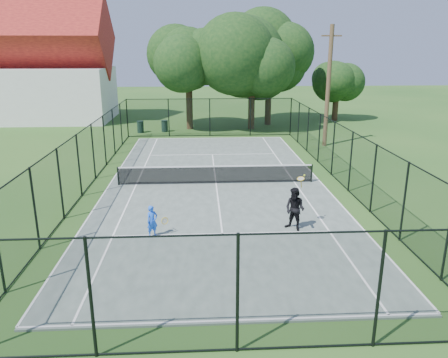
{
  "coord_description": "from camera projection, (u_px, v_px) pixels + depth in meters",
  "views": [
    {
      "loc": [
        -0.78,
        -21.6,
        6.82
      ],
      "look_at": [
        0.25,
        -3.0,
        1.2
      ],
      "focal_mm": 35.0,
      "sensor_mm": 36.0,
      "label": 1
    }
  ],
  "objects": [
    {
      "name": "trash_bin_right",
      "position": [
        165.0,
        126.0,
        36.75
      ],
      "size": [
        0.58,
        0.58,
        0.97
      ],
      "color": "black",
      "rests_on": "ground"
    },
    {
      "name": "tennis_net",
      "position": [
        216.0,
        174.0,
        22.49
      ],
      "size": [
        10.08,
        0.08,
        0.95
      ],
      "color": "black",
      "rests_on": "tennis_court"
    },
    {
      "name": "trash_bin_left",
      "position": [
        140.0,
        127.0,
        36.33
      ],
      "size": [
        0.58,
        0.58,
        0.98
      ],
      "color": "black",
      "rests_on": "ground"
    },
    {
      "name": "utility_pole",
      "position": [
        328.0,
        86.0,
        30.47
      ],
      "size": [
        1.4,
        0.3,
        8.34
      ],
      "color": "#4C3823",
      "rests_on": "ground"
    },
    {
      "name": "fence",
      "position": [
        216.0,
        156.0,
        22.22
      ],
      "size": [
        13.1,
        26.1,
        3.0
      ],
      "color": "black",
      "rests_on": "ground"
    },
    {
      "name": "player_black",
      "position": [
        295.0,
        209.0,
        16.67
      ],
      "size": [
        1.03,
        1.06,
        2.07
      ],
      "color": "black",
      "rests_on": "tennis_court"
    },
    {
      "name": "tree_far_right",
      "position": [
        337.0,
        86.0,
        41.7
      ],
      "size": [
        4.03,
        4.03,
        5.33
      ],
      "color": "#332114",
      "rests_on": "ground"
    },
    {
      "name": "tree_near_right",
      "position": [
        269.0,
        63.0,
        38.76
      ],
      "size": [
        6.3,
        6.3,
        8.7
      ],
      "color": "#332114",
      "rests_on": "ground"
    },
    {
      "name": "ground",
      "position": [
        216.0,
        185.0,
        22.65
      ],
      "size": [
        120.0,
        120.0,
        0.0
      ],
      "primitive_type": "plane",
      "color": "#25511B"
    },
    {
      "name": "tree_near_mid",
      "position": [
        252.0,
        63.0,
        36.61
      ],
      "size": [
        6.93,
        6.93,
        9.06
      ],
      "color": "#332114",
      "rests_on": "ground"
    },
    {
      "name": "tennis_court",
      "position": [
        216.0,
        184.0,
        22.65
      ],
      "size": [
        11.0,
        24.0,
        0.06
      ],
      "primitive_type": "cube",
      "color": "#4D5B53",
      "rests_on": "ground"
    },
    {
      "name": "tree_near_left",
      "position": [
        189.0,
        68.0,
        36.71
      ],
      "size": [
        6.46,
        6.46,
        8.42
      ],
      "color": "#332114",
      "rests_on": "ground"
    },
    {
      "name": "building",
      "position": [
        28.0,
        68.0,
        41.36
      ],
      "size": [
        15.3,
        8.15,
        11.87
      ],
      "color": "silver",
      "rests_on": "ground"
    },
    {
      "name": "player_blue",
      "position": [
        152.0,
        221.0,
        16.13
      ],
      "size": [
        0.85,
        0.49,
        1.2
      ],
      "color": "blue",
      "rests_on": "tennis_court"
    }
  ]
}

